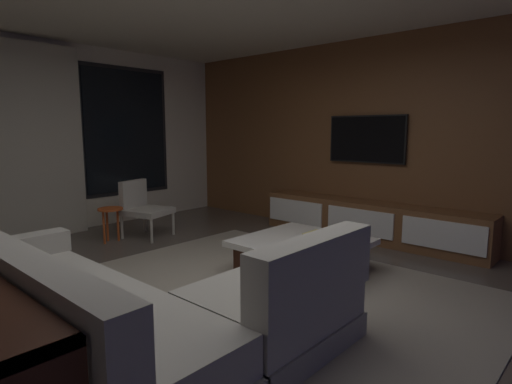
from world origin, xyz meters
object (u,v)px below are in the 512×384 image
media_console (370,222)px  mounted_tv (367,139)px  book_stack_on_coffee_table (318,237)px  side_stool (110,214)px  sectional_couch (130,314)px  coffee_table (302,256)px  accent_chair_near_window (142,206)px

media_console → mounted_tv: (0.18, 0.20, 1.10)m
book_stack_on_coffee_table → side_stool: side_stool is taller
sectional_couch → side_stool: (1.35, 2.70, 0.08)m
sectional_couch → media_console: size_ratio=0.81×
sectional_couch → book_stack_on_coffee_table: (2.11, -0.05, 0.11)m
coffee_table → media_console: bearing=2.8°
book_stack_on_coffee_table → accent_chair_near_window: bearing=96.2°
book_stack_on_coffee_table → accent_chair_near_window: 2.72m
sectional_couch → coffee_table: size_ratio=2.16×
book_stack_on_coffee_table → sectional_couch: bearing=178.7°
media_console → coffee_table: bearing=-177.2°
coffee_table → accent_chair_near_window: accent_chair_near_window is taller
book_stack_on_coffee_table → media_console: size_ratio=0.09×
sectional_couch → book_stack_on_coffee_table: sectional_couch is taller
mounted_tv → book_stack_on_coffee_table: bearing=-166.4°
sectional_couch → book_stack_on_coffee_table: 2.11m
sectional_couch → coffee_table: bearing=3.0°
side_stool → media_console: bearing=-46.6°
sectional_couch → coffee_table: sectional_couch is taller
book_stack_on_coffee_table → side_stool: bearing=105.4°
accent_chair_near_window → media_console: accent_chair_near_window is taller
media_console → sectional_couch: bearing=-177.1°
coffee_table → book_stack_on_coffee_table: book_stack_on_coffee_table is taller
book_stack_on_coffee_table → mounted_tv: (1.79, 0.43, 0.95)m
accent_chair_near_window → side_stool: (-0.46, 0.04, -0.06)m
book_stack_on_coffee_table → mounted_tv: size_ratio=0.25×
sectional_couch → mounted_tv: 4.06m
sectional_couch → media_console: sectional_couch is taller
accent_chair_near_window → mounted_tv: size_ratio=0.70×
sectional_couch → media_console: 3.73m
book_stack_on_coffee_table → side_stool: 2.85m
mounted_tv → media_console: bearing=-132.5°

